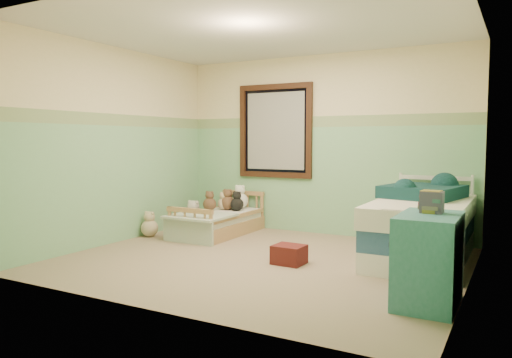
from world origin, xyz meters
The scene contains 29 objects.
floor centered at (0.00, 0.00, -0.01)m, with size 4.20×3.60×0.02m, color #736450.
ceiling centered at (0.00, 0.00, 2.51)m, with size 4.20×3.60×0.02m, color silver.
wall_back centered at (0.00, 1.80, 1.25)m, with size 4.20×0.04×2.50m, color beige.
wall_front centered at (0.00, -1.80, 1.25)m, with size 4.20×0.04×2.50m, color beige.
wall_left centered at (-2.10, 0.00, 1.25)m, with size 0.04×3.60×2.50m, color beige.
wall_right centered at (2.10, 0.00, 1.25)m, with size 0.04×3.60×2.50m, color beige.
wainscot_mint centered at (0.00, 1.79, 0.75)m, with size 4.20×0.01×1.50m, color #79B382.
border_strip centered at (0.00, 1.79, 1.57)m, with size 4.20×0.01×0.15m, color #356637.
window_frame centered at (-0.70, 1.76, 1.45)m, with size 1.16×0.06×1.36m, color black.
window_blinds centered at (-0.70, 1.77, 1.45)m, with size 0.92×0.01×1.12m, color #B0B0AC.
toddler_bed_frame centered at (-1.22, 1.05, 0.09)m, with size 0.71×1.42×0.18m, color olive.
toddler_mattress centered at (-1.22, 1.05, 0.24)m, with size 0.65×1.36×0.12m, color silver.
patchwork_quilt centered at (-1.22, 0.61, 0.32)m, with size 0.77×0.71×0.03m, color #6087BC.
plush_bed_brown centered at (-1.37, 1.55, 0.39)m, with size 0.18×0.18×0.18m, color brown.
plush_bed_white centered at (-1.17, 1.55, 0.42)m, with size 0.24×0.24×0.24m, color white.
plush_bed_tan centered at (-1.32, 1.33, 0.39)m, with size 0.17×0.17×0.17m, color #C4B08C.
plush_bed_dark centered at (-1.09, 1.33, 0.40)m, with size 0.19×0.19×0.19m, color black.
plush_floor_cream centered at (-1.80, 1.24, 0.14)m, with size 0.28×0.28×0.28m, color silver.
plush_floor_tan centered at (-1.95, 0.44, 0.12)m, with size 0.24×0.24×0.24m, color #C4B08C.
twin_bed_frame centered at (1.55, 0.84, 0.11)m, with size 0.91×1.82×0.22m, color white.
twin_boxspring centered at (1.55, 0.84, 0.33)m, with size 0.91×1.82×0.22m, color navy.
twin_mattress centered at (1.55, 0.84, 0.55)m, with size 0.94×1.85×0.22m, color beige.
teal_blanket centered at (1.50, 1.14, 0.73)m, with size 0.77×0.82×0.14m, color black.
dresser centered at (1.86, -0.63, 0.36)m, with size 0.45×0.73×0.73m, color #2E7577.
book_stack centered at (1.86, -0.54, 0.81)m, with size 0.17×0.14×0.17m, color brown.
red_pillow centered at (0.35, 0.01, 0.10)m, with size 0.32×0.28×0.20m, color maroon.
floor_book centered at (0.32, 0.21, 0.01)m, with size 0.25×0.19×0.02m, color yellow.
extra_plush_0 centered at (-1.44, 1.15, 0.40)m, with size 0.19×0.19×0.19m, color brown.
extra_plush_1 centered at (-1.26, 1.35, 0.41)m, with size 0.21×0.21×0.21m, color brown.
Camera 1 is at (2.49, -4.65, 1.31)m, focal length 34.29 mm.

